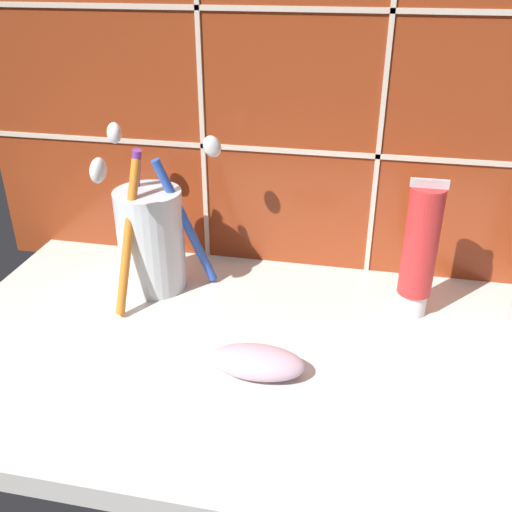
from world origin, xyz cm
name	(u,v)px	position (x,y,z in cm)	size (l,w,h in cm)	color
sink_counter	(338,368)	(0.00, 0.00, 1.00)	(73.90, 34.40, 2.00)	silver
tile_wall_backsplash	(364,106)	(0.01, 17.44, 20.10)	(83.90, 1.72, 40.19)	#933819
toothbrush_cup	(151,237)	(-20.25, 8.80, 7.74)	(12.81, 11.87, 16.94)	silver
toothpaste_tube	(420,250)	(6.44, 8.85, 8.91)	(3.36, 3.20, 13.94)	white
soap_bar	(257,362)	(-6.60, -3.35, 3.16)	(8.09, 4.12, 2.33)	#DBB2C6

